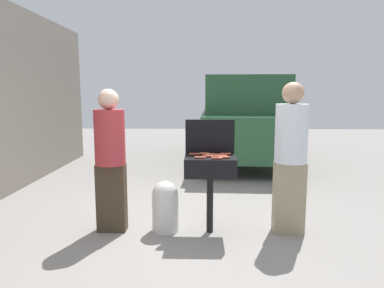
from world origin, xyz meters
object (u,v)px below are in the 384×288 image
(hot_dog_1, at_px, (210,154))
(hot_dog_9, at_px, (205,154))
(hot_dog_3, at_px, (211,156))
(hot_dog_11, at_px, (217,158))
(hot_dog_0, at_px, (221,155))
(hot_dog_8, at_px, (222,156))
(bbq_grill, at_px, (210,169))
(hot_dog_10, at_px, (221,156))
(parked_minivan, at_px, (243,119))
(hot_dog_5, at_px, (200,158))
(hot_dog_6, at_px, (194,154))
(person_right, at_px, (291,153))
(hot_dog_7, at_px, (225,154))
(hot_dog_2, at_px, (208,156))
(person_left, at_px, (110,155))
(hot_dog_4, at_px, (224,157))

(hot_dog_1, bearing_deg, hot_dog_9, 144.34)
(hot_dog_3, distance_m, hot_dog_11, 0.13)
(hot_dog_0, relative_size, hot_dog_8, 1.00)
(bbq_grill, height_order, hot_dog_9, hot_dog_9)
(hot_dog_10, bearing_deg, parked_minivan, 80.02)
(hot_dog_8, bearing_deg, hot_dog_5, -162.33)
(hot_dog_6, bearing_deg, hot_dog_3, -35.88)
(hot_dog_8, distance_m, person_right, 0.81)
(hot_dog_5, height_order, parked_minivan, parked_minivan)
(bbq_grill, xyz_separation_m, person_right, (0.94, 0.02, 0.19))
(hot_dog_7, bearing_deg, hot_dog_6, -178.15)
(hot_dog_0, xyz_separation_m, hot_dog_2, (-0.16, -0.08, 0.00))
(hot_dog_0, relative_size, hot_dog_3, 1.00)
(person_right, bearing_deg, bbq_grill, 2.47)
(hot_dog_0, bearing_deg, bbq_grill, -149.59)
(hot_dog_3, xyz_separation_m, hot_dog_9, (-0.08, 0.18, 0.00))
(bbq_grill, height_order, hot_dog_6, hot_dog_6)
(person_left, bearing_deg, hot_dog_2, 0.51)
(hot_dog_3, xyz_separation_m, hot_dog_11, (0.06, -0.12, 0.00))
(bbq_grill, distance_m, hot_dog_7, 0.27)
(hot_dog_1, height_order, hot_dog_6, same)
(hot_dog_3, relative_size, hot_dog_11, 1.00)
(hot_dog_2, bearing_deg, bbq_grill, 1.98)
(hot_dog_10, bearing_deg, hot_dog_0, 84.53)
(bbq_grill, height_order, hot_dog_4, hot_dog_4)
(hot_dog_4, xyz_separation_m, hot_dog_8, (-0.02, 0.07, 0.00))
(hot_dog_6, bearing_deg, hot_dog_5, -72.29)
(hot_dog_0, distance_m, person_left, 1.32)
(bbq_grill, xyz_separation_m, hot_dog_0, (0.13, 0.08, 0.16))
(hot_dog_6, bearing_deg, hot_dog_8, -24.97)
(hot_dog_4, distance_m, hot_dog_7, 0.23)
(bbq_grill, relative_size, hot_dog_4, 7.10)
(hot_dog_0, relative_size, person_left, 0.08)
(hot_dog_3, bearing_deg, person_left, 177.11)
(hot_dog_9, bearing_deg, hot_dog_5, -100.57)
(hot_dog_2, distance_m, person_left, 1.15)
(hot_dog_3, relative_size, hot_dog_10, 1.00)
(hot_dog_1, xyz_separation_m, person_right, (0.94, -0.07, 0.04))
(hot_dog_2, xyz_separation_m, hot_dog_3, (0.05, -0.04, 0.00))
(hot_dog_0, bearing_deg, hot_dog_4, -82.46)
(hot_dog_8, xyz_separation_m, hot_dog_9, (-0.20, 0.18, 0.00))
(person_right, bearing_deg, hot_dog_9, -5.15)
(hot_dog_0, relative_size, hot_dog_2, 1.00)
(hot_dog_2, bearing_deg, hot_dog_0, 25.46)
(bbq_grill, height_order, hot_dog_1, hot_dog_1)
(person_right, relative_size, parked_minivan, 0.40)
(hot_dog_2, xyz_separation_m, hot_dog_5, (-0.08, -0.13, 0.00))
(hot_dog_0, distance_m, hot_dog_2, 0.18)
(hot_dog_9, relative_size, hot_dog_10, 1.00)
(hot_dog_0, distance_m, hot_dog_5, 0.32)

